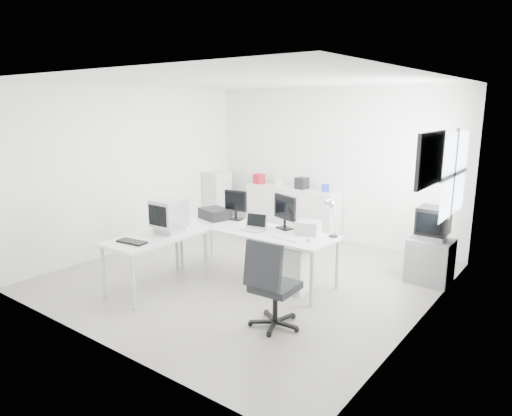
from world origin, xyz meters
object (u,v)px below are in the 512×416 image
Objects in this scene: drawer_pedestal at (297,267)px; laser_printer at (308,228)px; lcd_monitor_small at (236,205)px; crt_tv at (433,224)px; side_desk at (157,262)px; tv_cabinet at (430,261)px; office_chair at (275,282)px; crt_monitor at (169,216)px; main_desk at (255,254)px; inkjet_printer at (215,214)px; lcd_monitor_large at (285,213)px; laptop at (253,222)px; sideboard at (292,212)px; filing_cabinet at (217,199)px.

laser_printer is (0.05, 0.17, 0.54)m from drawer_pedestal.
lcd_monitor_small is 0.94× the size of crt_tv.
side_desk is 2.19× the size of tv_cabinet.
office_chair is at bearing -88.78° from laser_printer.
drawer_pedestal is 1.91× the size of laser_printer.
crt_monitor reaches higher than side_desk.
main_desk is 5.30× the size of inkjet_printer.
office_chair is at bearing 1.38° from side_desk.
lcd_monitor_small is 0.90m from lcd_monitor_large.
drawer_pedestal is 1.35× the size of crt_monitor.
crt_tv is at bearing 52.12° from lcd_monitor_large.
main_desk and side_desk have the same top height.
laptop is (0.90, -0.20, 0.04)m from inkjet_printer.
crt_tv is 0.26× the size of sideboard.
lcd_monitor_large reaches higher than laptop.
main_desk is 0.51m from laptop.
laser_printer is (1.60, 1.32, 0.46)m from side_desk.
laser_printer is at bearing -28.19° from filing_cabinet.
crt_tv reaches higher than drawer_pedestal.
inkjet_printer is at bearing -153.50° from lcd_monitor_large.
lcd_monitor_large reaches higher than crt_tv.
crt_tv is at bearing -16.92° from sideboard.
tv_cabinet is at bearing -16.92° from sideboard.
filing_cabinet is at bearing 138.34° from laser_printer.
inkjet_printer is 3.20m from crt_tv.
crt_monitor is at bearing -142.96° from tv_cabinet.
main_desk is 5.12× the size of lcd_monitor_small.
inkjet_printer is at bearing 88.58° from crt_monitor.
laptop is 3.19m from filing_cabinet.
crt_monitor is at bearing -159.70° from laser_printer.
lcd_monitor_small reaches higher than side_desk.
lcd_monitor_large is at bearing 35.54° from main_desk.
drawer_pedestal is 1.91m from crt_monitor.
sideboard is (-2.87, 0.87, 0.15)m from tv_cabinet.
drawer_pedestal is at bearing 2.35° from laptop.
laptop is at bearing 48.01° from side_desk.
side_desk is at bearing -74.11° from inkjet_printer.
lcd_monitor_small is 2.53m from filing_cabinet.
sideboard is at bearing 109.10° from main_desk.
laser_printer is 0.71× the size of crt_monitor.
laptop is 0.20× the size of sideboard.
tv_cabinet is at bearing 52.12° from lcd_monitor_large.
laptop is at bearing 38.38° from crt_monitor.
side_desk is 1.22× the size of filing_cabinet.
main_desk is 0.97m from inkjet_printer.
lcd_monitor_large is 0.43m from laser_printer.
main_desk is at bearing -146.77° from crt_tv.
lcd_monitor_large is (1.20, 1.35, 0.61)m from side_desk.
drawer_pedestal is at bearing -119.86° from laser_printer.
drawer_pedestal is 1.25× the size of lcd_monitor_large.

